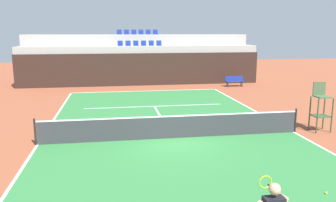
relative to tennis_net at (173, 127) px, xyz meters
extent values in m
plane|color=brown|center=(0.00, 0.00, -0.51)|extent=(80.00, 80.00, 0.00)
cube|color=#2D7238|center=(0.00, 0.00, -0.50)|extent=(11.00, 24.00, 0.01)
cube|color=white|center=(0.00, 11.95, -0.50)|extent=(11.00, 0.10, 0.00)
cube|color=white|center=(-5.45, 0.00, -0.50)|extent=(0.10, 24.00, 0.00)
cube|color=white|center=(5.45, 0.00, -0.50)|extent=(0.10, 24.00, 0.00)
cube|color=white|center=(0.00, 6.40, -0.50)|extent=(8.26, 0.10, 0.00)
cube|color=white|center=(0.00, 3.20, -0.50)|extent=(0.10, 6.40, 0.00)
cube|color=black|center=(0.00, 14.92, 0.83)|extent=(20.17, 0.30, 2.67)
cube|color=#9E9E99|center=(0.00, 16.27, 1.11)|extent=(20.17, 2.40, 3.24)
cube|color=#9E9E99|center=(0.00, 18.67, 1.58)|extent=(20.17, 2.40, 4.18)
cube|color=navy|center=(-1.67, 16.27, 2.75)|extent=(0.44, 0.44, 0.04)
cube|color=navy|center=(-1.67, 16.47, 2.97)|extent=(0.44, 0.04, 0.40)
cube|color=navy|center=(-1.00, 16.27, 2.75)|extent=(0.44, 0.44, 0.04)
cube|color=navy|center=(-1.00, 16.47, 2.97)|extent=(0.44, 0.04, 0.40)
cube|color=navy|center=(-0.33, 16.27, 2.75)|extent=(0.44, 0.44, 0.04)
cube|color=navy|center=(-0.33, 16.47, 2.97)|extent=(0.44, 0.04, 0.40)
cube|color=navy|center=(0.33, 16.27, 2.75)|extent=(0.44, 0.44, 0.04)
cube|color=navy|center=(0.33, 16.47, 2.97)|extent=(0.44, 0.04, 0.40)
cube|color=navy|center=(1.00, 16.27, 2.75)|extent=(0.44, 0.44, 0.04)
cube|color=navy|center=(1.00, 16.47, 2.97)|extent=(0.44, 0.04, 0.40)
cube|color=navy|center=(1.67, 16.27, 2.75)|extent=(0.44, 0.44, 0.04)
cube|color=navy|center=(1.67, 16.47, 2.97)|extent=(0.44, 0.04, 0.40)
cube|color=navy|center=(-1.67, 18.67, 3.70)|extent=(0.44, 0.44, 0.04)
cube|color=navy|center=(-1.67, 18.87, 3.92)|extent=(0.44, 0.04, 0.40)
cube|color=navy|center=(-1.00, 18.67, 3.70)|extent=(0.44, 0.44, 0.04)
cube|color=navy|center=(-1.00, 18.87, 3.92)|extent=(0.44, 0.04, 0.40)
cube|color=navy|center=(-0.33, 18.67, 3.70)|extent=(0.44, 0.44, 0.04)
cube|color=navy|center=(-0.33, 18.87, 3.92)|extent=(0.44, 0.04, 0.40)
cube|color=navy|center=(0.33, 18.67, 3.70)|extent=(0.44, 0.44, 0.04)
cube|color=navy|center=(0.33, 18.87, 3.92)|extent=(0.44, 0.04, 0.40)
cube|color=navy|center=(1.00, 18.67, 3.70)|extent=(0.44, 0.44, 0.04)
cube|color=navy|center=(1.00, 18.87, 3.92)|extent=(0.44, 0.04, 0.40)
cube|color=navy|center=(1.67, 18.67, 3.70)|extent=(0.44, 0.44, 0.04)
cube|color=navy|center=(1.67, 18.87, 3.92)|extent=(0.44, 0.04, 0.40)
cylinder|color=black|center=(-5.50, 0.00, 0.04)|extent=(0.08, 0.08, 1.07)
cylinder|color=black|center=(5.50, 0.00, 0.04)|extent=(0.08, 0.08, 1.07)
cube|color=#333338|center=(0.00, 0.00, -0.04)|extent=(10.90, 0.02, 0.92)
cube|color=white|center=(0.00, 0.00, 0.45)|extent=(10.90, 0.04, 0.05)
sphere|color=tan|center=(0.36, -8.27, 1.10)|extent=(0.22, 0.22, 0.22)
cylinder|color=tan|center=(0.60, -7.97, 0.83)|extent=(0.09, 0.63, 0.20)
cylinder|color=black|center=(0.60, -7.67, 0.83)|extent=(0.03, 0.28, 0.03)
torus|color=#BFD819|center=(0.60, -7.41, 0.83)|extent=(0.28, 0.02, 0.28)
cylinder|color=#334C2D|center=(6.35, -0.30, 0.27)|extent=(0.06, 0.06, 1.55)
cylinder|color=#334C2D|center=(7.05, -0.30, 0.27)|extent=(0.06, 0.06, 1.55)
cylinder|color=#334C2D|center=(6.35, 0.30, 0.27)|extent=(0.06, 0.06, 1.55)
cylinder|color=#334C2D|center=(7.05, 0.30, 0.27)|extent=(0.06, 0.06, 1.55)
cube|color=#334C2D|center=(6.70, 0.00, 0.19)|extent=(0.70, 0.60, 0.04)
cube|color=#3F5938|center=(6.70, 0.00, 1.07)|extent=(0.60, 0.60, 0.05)
cube|color=#3F5938|center=(6.70, 0.28, 1.39)|extent=(0.60, 0.04, 0.60)
cube|color=navy|center=(7.45, 12.99, -0.06)|extent=(1.50, 0.40, 0.05)
cube|color=navy|center=(7.45, 13.17, 0.16)|extent=(1.50, 0.04, 0.36)
cube|color=#2D2D33|center=(6.85, 12.85, -0.30)|extent=(0.06, 0.06, 0.42)
cube|color=#2D2D33|center=(8.05, 12.85, -0.30)|extent=(0.06, 0.06, 0.42)
cube|color=#2D2D33|center=(6.85, 13.13, -0.30)|extent=(0.06, 0.06, 0.42)
cube|color=#2D2D33|center=(8.05, 13.13, -0.30)|extent=(0.06, 0.06, 0.42)
sphere|color=#CCE033|center=(3.25, -5.69, -0.47)|extent=(0.07, 0.07, 0.07)
camera|label=1|loc=(-2.45, -13.60, 3.86)|focal=36.71mm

